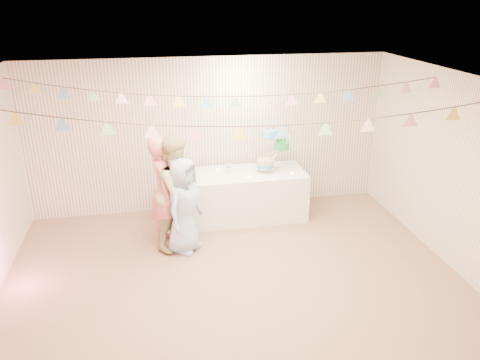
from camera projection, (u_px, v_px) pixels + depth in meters
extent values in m
plane|color=#805F45|center=(237.00, 286.00, 6.07)|extent=(6.00, 6.00, 0.00)
plane|color=silver|center=(236.00, 85.00, 5.10)|extent=(6.00, 6.00, 0.00)
plane|color=white|center=(209.00, 135.00, 7.86)|extent=(6.00, 6.00, 0.00)
plane|color=white|center=(300.00, 334.00, 3.31)|extent=(6.00, 6.00, 0.00)
plane|color=white|center=(462.00, 177.00, 6.11)|extent=(5.00, 5.00, 0.00)
cube|color=white|center=(241.00, 195.00, 7.79)|extent=(2.12, 0.85, 0.80)
cylinder|color=white|center=(211.00, 178.00, 7.52)|extent=(0.33, 0.33, 0.02)
imported|color=#C76868|center=(164.00, 192.00, 6.81)|extent=(0.42, 0.62, 1.68)
imported|color=tan|center=(178.00, 192.00, 6.77)|extent=(1.00, 1.05, 1.70)
imported|color=#93ABD0|center=(184.00, 206.00, 6.67)|extent=(0.77, 0.83, 1.43)
cylinder|color=#FFD88C|center=(193.00, 179.00, 7.36)|extent=(0.04, 0.04, 0.03)
cylinder|color=#FFD88C|center=(218.00, 170.00, 7.73)|extent=(0.04, 0.04, 0.03)
cylinder|color=#FFD88C|center=(249.00, 176.00, 7.45)|extent=(0.04, 0.04, 0.03)
cylinder|color=#FFD88C|center=(258.00, 166.00, 7.89)|extent=(0.04, 0.04, 0.03)
cylinder|color=#FFD88C|center=(292.00, 172.00, 7.61)|extent=(0.04, 0.04, 0.03)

